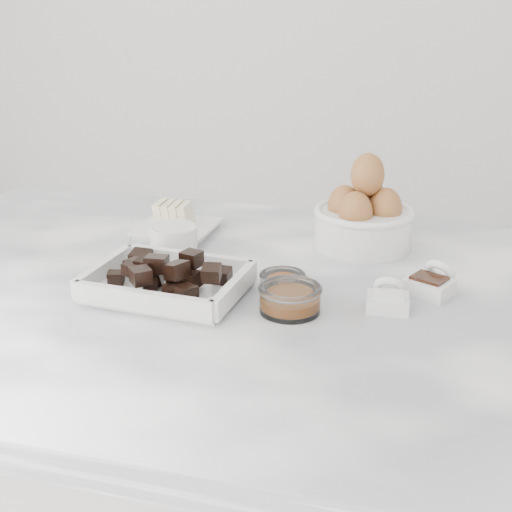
{
  "coord_description": "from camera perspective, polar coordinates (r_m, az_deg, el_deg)",
  "views": [
    {
      "loc": [
        0.27,
        -0.88,
        1.34
      ],
      "look_at": [
        0.02,
        0.03,
        0.98
      ],
      "focal_mm": 50.0,
      "sensor_mm": 36.0,
      "label": 1
    }
  ],
  "objects": [
    {
      "name": "marble_slab",
      "position": [
        1.01,
        -1.54,
        -3.65
      ],
      "size": [
        1.2,
        0.8,
        0.04
      ],
      "primitive_type": "cube",
      "color": "white",
      "rests_on": "cabinet"
    },
    {
      "name": "chocolate_dish",
      "position": [
        0.99,
        -7.12,
        -1.74
      ],
      "size": [
        0.22,
        0.17,
        0.06
      ],
      "color": "white",
      "rests_on": "marble_slab"
    },
    {
      "name": "butter_plate",
      "position": [
        1.23,
        -6.47,
        2.67
      ],
      "size": [
        0.13,
        0.13,
        0.05
      ],
      "color": "white",
      "rests_on": "marble_slab"
    },
    {
      "name": "sugar_ramekin",
      "position": [
        1.13,
        -6.61,
        1.4
      ],
      "size": [
        0.08,
        0.08,
        0.04
      ],
      "color": "white",
      "rests_on": "marble_slab"
    },
    {
      "name": "egg_bowl",
      "position": [
        1.16,
        8.62,
        3.08
      ],
      "size": [
        0.16,
        0.16,
        0.15
      ],
      "color": "white",
      "rests_on": "marble_slab"
    },
    {
      "name": "honey_bowl",
      "position": [
        0.93,
        2.74,
        -3.4
      ],
      "size": [
        0.08,
        0.08,
        0.04
      ],
      "color": "white",
      "rests_on": "marble_slab"
    },
    {
      "name": "zest_bowl",
      "position": [
        0.99,
        2.15,
        -2.1
      ],
      "size": [
        0.07,
        0.07,
        0.03
      ],
      "color": "white",
      "rests_on": "marble_slab"
    },
    {
      "name": "vanilla_spoon",
      "position": [
        1.02,
        13.86,
        -2.05
      ],
      "size": [
        0.08,
        0.09,
        0.05
      ],
      "color": "white",
      "rests_on": "marble_slab"
    },
    {
      "name": "salt_spoon",
      "position": [
        0.96,
        10.49,
        -3.33
      ],
      "size": [
        0.06,
        0.07,
        0.04
      ],
      "color": "white",
      "rests_on": "marble_slab"
    }
  ]
}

